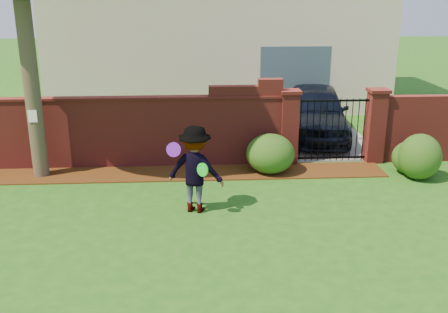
{
  "coord_description": "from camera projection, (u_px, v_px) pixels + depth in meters",
  "views": [
    {
      "loc": [
        0.03,
        -8.33,
        4.22
      ],
      "look_at": [
        0.62,
        1.4,
        1.05
      ],
      "focal_mm": 41.32,
      "sensor_mm": 36.0,
      "label": 1
    }
  ],
  "objects": [
    {
      "name": "shrub_left",
      "position": [
        270.0,
        154.0,
        12.31
      ],
      "size": [
        1.16,
        1.16,
        0.95
      ],
      "primitive_type": "ellipsoid",
      "color": "#1B4815",
      "rests_on": "ground"
    },
    {
      "name": "mulch_bed",
      "position": [
        154.0,
        174.0,
        12.32
      ],
      "size": [
        11.1,
        1.08,
        0.03
      ],
      "primitive_type": "cube",
      "color": "#3A1E0A",
      "rests_on": "ground"
    },
    {
      "name": "frisbee_purple",
      "position": [
        174.0,
        150.0,
        9.78
      ],
      "size": [
        0.3,
        0.14,
        0.28
      ],
      "primitive_type": "cylinder",
      "rotation": [
        1.36,
        0.0,
        -0.2
      ],
      "color": "purple",
      "rests_on": "man"
    },
    {
      "name": "shrub_right",
      "position": [
        411.0,
        158.0,
        12.26
      ],
      "size": [
        0.91,
        0.91,
        0.81
      ],
      "primitive_type": "ellipsoid",
      "color": "#1B4815",
      "rests_on": "ground"
    },
    {
      "name": "pillar_right",
      "position": [
        375.0,
        125.0,
        12.98
      ],
      "size": [
        0.5,
        0.5,
        1.88
      ],
      "color": "maroon",
      "rests_on": "ground"
    },
    {
      "name": "paper_notice",
      "position": [
        32.0,
        116.0,
        11.59
      ],
      "size": [
        0.2,
        0.01,
        0.28
      ],
      "primitive_type": "cube",
      "color": "white",
      "rests_on": "tree"
    },
    {
      "name": "shrub_middle",
      "position": [
        420.0,
        157.0,
        11.9
      ],
      "size": [
        0.98,
        0.98,
        1.07
      ],
      "primitive_type": "ellipsoid",
      "color": "#1B4815",
      "rests_on": "ground"
    },
    {
      "name": "car",
      "position": [
        316.0,
        113.0,
        15.05
      ],
      "size": [
        2.51,
        4.74,
        1.53
      ],
      "primitive_type": "imported",
      "rotation": [
        0.0,
        0.0,
        -0.16
      ],
      "color": "black",
      "rests_on": "ground"
    },
    {
      "name": "ground",
      "position": [
        194.0,
        237.0,
        9.21
      ],
      "size": [
        80.0,
        80.0,
        0.01
      ],
      "primitive_type": "cube",
      "color": "#245816",
      "rests_on": "ground"
    },
    {
      "name": "house",
      "position": [
        217.0,
        18.0,
        19.68
      ],
      "size": [
        12.4,
        6.4,
        6.3
      ],
      "color": "beige",
      "rests_on": "ground"
    },
    {
      "name": "frisbee_green",
      "position": [
        203.0,
        170.0,
        9.71
      ],
      "size": [
        0.24,
        0.22,
        0.26
      ],
      "primitive_type": "cylinder",
      "rotation": [
        1.43,
        0.0,
        -0.73
      ],
      "color": "green",
      "rests_on": "man"
    },
    {
      "name": "pillar_left",
      "position": [
        289.0,
        127.0,
        12.85
      ],
      "size": [
        0.5,
        0.5,
        1.88
      ],
      "color": "maroon",
      "rests_on": "ground"
    },
    {
      "name": "brick_wall",
      "position": [
        111.0,
        131.0,
        12.61
      ],
      "size": [
        8.7,
        0.31,
        2.16
      ],
      "color": "maroon",
      "rests_on": "ground"
    },
    {
      "name": "iron_gate",
      "position": [
        332.0,
        130.0,
        12.95
      ],
      "size": [
        1.78,
        0.03,
        1.6
      ],
      "color": "black",
      "rests_on": "ground"
    },
    {
      "name": "driveway",
      "position": [
        299.0,
        123.0,
        17.0
      ],
      "size": [
        3.2,
        8.0,
        0.01
      ],
      "primitive_type": "cube",
      "color": "gray",
      "rests_on": "ground"
    },
    {
      "name": "man",
      "position": [
        194.0,
        170.0,
        10.03
      ],
      "size": [
        1.27,
        0.96,
        1.74
      ],
      "primitive_type": "imported",
      "rotation": [
        0.0,
        0.0,
        2.83
      ],
      "color": "gray",
      "rests_on": "ground"
    }
  ]
}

